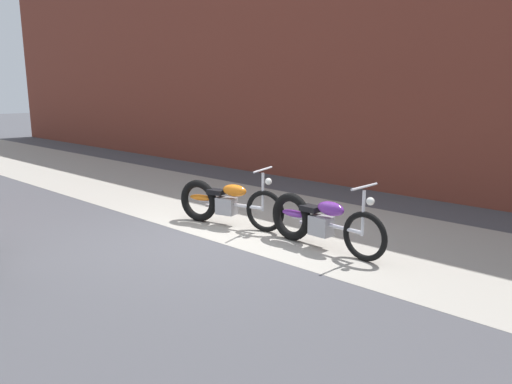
% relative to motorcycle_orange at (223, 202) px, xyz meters
% --- Properties ---
extents(ground_plane, '(80.00, 80.00, 0.00)m').
position_rel_motorcycle_orange_xyz_m(ground_plane, '(0.51, -0.72, -0.40)').
color(ground_plane, '#47474C').
extents(sidewalk_slab, '(36.00, 3.50, 0.01)m').
position_rel_motorcycle_orange_xyz_m(sidewalk_slab, '(0.51, 1.03, -0.40)').
color(sidewalk_slab, '#9E998E').
rests_on(sidewalk_slab, ground).
extents(brick_building_wall, '(36.00, 0.50, 6.46)m').
position_rel_motorcycle_orange_xyz_m(brick_building_wall, '(0.51, 4.48, 2.83)').
color(brick_building_wall, brown).
rests_on(brick_building_wall, ground).
extents(motorcycle_orange, '(1.97, 0.74, 1.03)m').
position_rel_motorcycle_orange_xyz_m(motorcycle_orange, '(0.00, 0.00, 0.00)').
color(motorcycle_orange, black).
rests_on(motorcycle_orange, ground).
extents(motorcycle_purple, '(2.01, 0.58, 1.03)m').
position_rel_motorcycle_orange_xyz_m(motorcycle_purple, '(1.86, 0.12, 0.00)').
color(motorcycle_purple, black).
rests_on(motorcycle_purple, ground).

